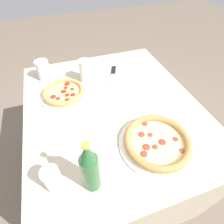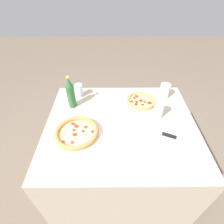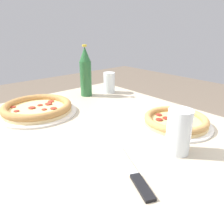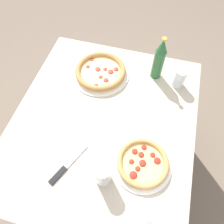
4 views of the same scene
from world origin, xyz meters
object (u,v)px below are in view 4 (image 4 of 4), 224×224
object	(u,v)px
pizza_salami	(143,163)
beer_bottle	(159,59)
knife	(67,165)
glass_orange_juice	(103,175)
pizza_pepperoni	(100,72)
glass_cola	(156,217)
glass_iced_tea	(179,79)

from	to	relation	value
pizza_salami	beer_bottle	world-z (taller)	beer_bottle
pizza_salami	knife	bearing A→B (deg)	106.07
pizza_salami	beer_bottle	bearing A→B (deg)	3.06
glass_orange_juice	beer_bottle	world-z (taller)	beer_bottle
pizza_pepperoni	knife	xyz separation A→B (m)	(-0.55, -0.01, -0.02)
glass_cola	pizza_salami	bearing A→B (deg)	23.13
glass_iced_tea	glass_orange_juice	bearing A→B (deg)	157.53
knife	glass_iced_tea	bearing A→B (deg)	-35.44
pizza_pepperoni	glass_orange_juice	distance (m)	0.59
glass_orange_juice	knife	xyz separation A→B (m)	(0.01, 0.17, -0.06)
pizza_salami	glass_orange_juice	distance (m)	0.19
pizza_pepperoni	glass_iced_tea	distance (m)	0.43
beer_bottle	knife	bearing A→B (deg)	155.02
glass_iced_tea	beer_bottle	size ratio (longest dim) A/B	0.43
glass_iced_tea	knife	bearing A→B (deg)	144.56
glass_orange_juice	glass_iced_tea	world-z (taller)	glass_orange_juice
glass_cola	knife	bearing A→B (deg)	74.66
glass_iced_tea	glass_cola	size ratio (longest dim) A/B	0.95
pizza_salami	glass_iced_tea	size ratio (longest dim) A/B	2.37
glass_iced_tea	pizza_salami	bearing A→B (deg)	168.69
glass_iced_tea	knife	size ratio (longest dim) A/B	0.51
pizza_salami	beer_bottle	size ratio (longest dim) A/B	1.01
pizza_pepperoni	glass_cola	distance (m)	0.78
glass_iced_tea	glass_cola	xyz separation A→B (m)	(-0.70, 0.01, 0.00)
pizza_salami	pizza_pepperoni	bearing A→B (deg)	35.92
glass_iced_tea	beer_bottle	distance (m)	0.15
knife	pizza_salami	bearing A→B (deg)	-73.93
knife	glass_cola	bearing A→B (deg)	-105.34
beer_bottle	knife	size ratio (longest dim) A/B	1.19
pizza_pepperoni	beer_bottle	xyz separation A→B (m)	(0.08, -0.30, 0.10)
pizza_pepperoni	glass_cola	xyz separation A→B (m)	(-0.66, -0.42, 0.03)
pizza_pepperoni	beer_bottle	distance (m)	0.33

